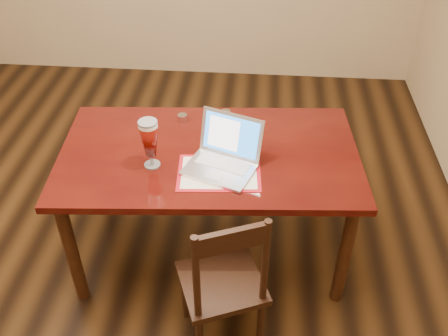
{
  "coord_description": "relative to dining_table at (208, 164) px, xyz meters",
  "views": [
    {
      "loc": [
        0.77,
        -2.25,
        2.49
      ],
      "look_at": [
        0.59,
        -0.11,
        0.79
      ],
      "focal_mm": 40.0,
      "sensor_mm": 36.0,
      "label": 1
    }
  ],
  "objects": [
    {
      "name": "dining_chair",
      "position": [
        0.14,
        -0.65,
        -0.26
      ],
      "size": [
        0.53,
        0.52,
        0.97
      ],
      "rotation": [
        0.0,
        0.0,
        0.38
      ],
      "color": "black",
      "rests_on": "ground"
    },
    {
      "name": "ground",
      "position": [
        -0.49,
        -0.01,
        -0.71
      ],
      "size": [
        5.0,
        5.0,
        0.0
      ],
      "primitive_type": "plane",
      "color": "black",
      "rests_on": "ground"
    },
    {
      "name": "dining_table",
      "position": [
        0.0,
        0.0,
        0.0
      ],
      "size": [
        1.77,
        1.08,
        1.08
      ],
      "rotation": [
        0.0,
        0.0,
        0.07
      ],
      "color": "#440E09",
      "rests_on": "ground"
    }
  ]
}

